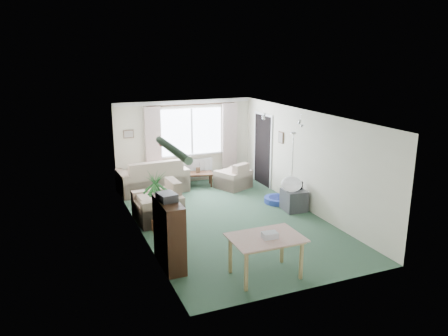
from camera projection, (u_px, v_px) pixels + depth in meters
name	position (u px, v px, depth m)	size (l,w,h in m)	color
ground	(229.00, 220.00, 9.96)	(6.50, 6.50, 0.00)	#2E4E39
window	(192.00, 131.00, 12.53)	(1.80, 0.03, 1.30)	white
curtain_rod	(192.00, 105.00, 12.26)	(2.60, 0.03, 0.03)	black
curtain_left	(153.00, 143.00, 12.07)	(0.45, 0.08, 2.00)	beige
curtain_right	(230.00, 137.00, 12.92)	(0.45, 0.08, 2.00)	beige
radiator	(193.00, 169.00, 12.78)	(1.20, 0.10, 0.55)	white
doorway	(263.00, 150.00, 12.40)	(0.03, 0.95, 2.00)	black
pendant_lamp	(292.00, 184.00, 7.60)	(0.36, 0.36, 0.36)	white
tinsel_garland	(173.00, 149.00, 6.61)	(1.60, 1.60, 0.12)	#196626
bauble_cluster_a	(264.00, 115.00, 10.67)	(0.20, 0.20, 0.20)	silver
bauble_cluster_b	(301.00, 121.00, 9.71)	(0.20, 0.20, 0.20)	silver
wall_picture_back	(129.00, 134.00, 11.85)	(0.28, 0.03, 0.22)	brown
wall_picture_right	(281.00, 138.00, 11.36)	(0.03, 0.24, 0.30)	brown
sofa	(152.00, 175.00, 11.89)	(1.82, 0.97, 0.91)	tan
armchair_corner	(233.00, 175.00, 12.23)	(0.82, 0.78, 0.73)	beige
armchair_left	(158.00, 201.00, 9.82)	(1.01, 0.96, 0.91)	beige
coffee_table	(197.00, 179.00, 12.43)	(0.85, 0.47, 0.38)	black
photo_frame	(198.00, 170.00, 12.38)	(0.12, 0.02, 0.16)	brown
bookshelf	(169.00, 234.00, 7.67)	(0.33, 1.00, 1.22)	black
hifi_box	(167.00, 197.00, 7.51)	(0.28, 0.35, 0.14)	#343338
houseplant	(157.00, 201.00, 9.23)	(0.56, 0.56, 1.30)	#1B5021
dining_table	(265.00, 257.00, 7.38)	(1.11, 0.74, 0.70)	#998753
gift_box	(270.00, 236.00, 7.23)	(0.25, 0.18, 0.12)	silver
tv_cube	(294.00, 200.00, 10.51)	(0.51, 0.56, 0.51)	#343539
pet_bed	(278.00, 200.00, 11.09)	(0.68, 0.68, 0.14)	#214799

